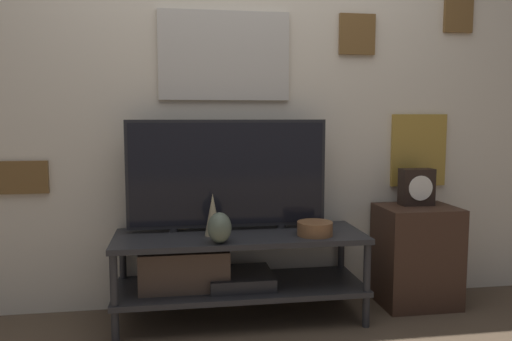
{
  "coord_description": "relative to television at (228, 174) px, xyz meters",
  "views": [
    {
      "loc": [
        -0.35,
        -2.44,
        1.16
      ],
      "look_at": [
        0.09,
        0.29,
        0.85
      ],
      "focal_mm": 35.0,
      "sensor_mm": 36.0,
      "label": 1
    }
  ],
  "objects": [
    {
      "name": "vase_slim_bronze",
      "position": [
        -0.1,
        -0.12,
        -0.21
      ],
      "size": [
        0.09,
        0.09,
        0.24
      ],
      "color": "tan",
      "rests_on": "media_console"
    },
    {
      "name": "ground_plane",
      "position": [
        0.06,
        -0.39,
        -0.83
      ],
      "size": [
        12.0,
        12.0,
        0.0
      ],
      "primitive_type": "plane",
      "color": "#4C3D2D"
    },
    {
      "name": "vase_wide_bowl",
      "position": [
        0.46,
        -0.21,
        -0.29
      ],
      "size": [
        0.2,
        0.2,
        0.08
      ],
      "color": "brown",
      "rests_on": "media_console"
    },
    {
      "name": "candle_jar",
      "position": [
        -0.26,
        0.09,
        -0.28
      ],
      "size": [
        0.08,
        0.08,
        0.09
      ],
      "color": "beige",
      "rests_on": "media_console"
    },
    {
      "name": "wall_back",
      "position": [
        0.06,
        0.19,
        0.53
      ],
      "size": [
        6.4,
        0.08,
        2.7
      ],
      "color": "beige",
      "rests_on": "ground_plane"
    },
    {
      "name": "mantel_clock",
      "position": [
        1.17,
        0.01,
        -0.1
      ],
      "size": [
        0.2,
        0.11,
        0.22
      ],
      "color": "black",
      "rests_on": "side_table"
    },
    {
      "name": "side_table",
      "position": [
        1.16,
        -0.04,
        -0.52
      ],
      "size": [
        0.46,
        0.37,
        0.61
      ],
      "color": "#382319",
      "rests_on": "ground_plane"
    },
    {
      "name": "media_console",
      "position": [
        -0.05,
        -0.11,
        -0.51
      ],
      "size": [
        1.4,
        0.49,
        0.5
      ],
      "color": "#232326",
      "rests_on": "ground_plane"
    },
    {
      "name": "vase_urn_stoneware",
      "position": [
        -0.07,
        -0.29,
        -0.25
      ],
      "size": [
        0.13,
        0.13,
        0.16
      ],
      "color": "#4C5647",
      "rests_on": "media_console"
    },
    {
      "name": "television",
      "position": [
        0.0,
        0.0,
        0.0
      ],
      "size": [
        1.15,
        0.05,
        0.64
      ],
      "color": "black",
      "rests_on": "media_console"
    }
  ]
}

